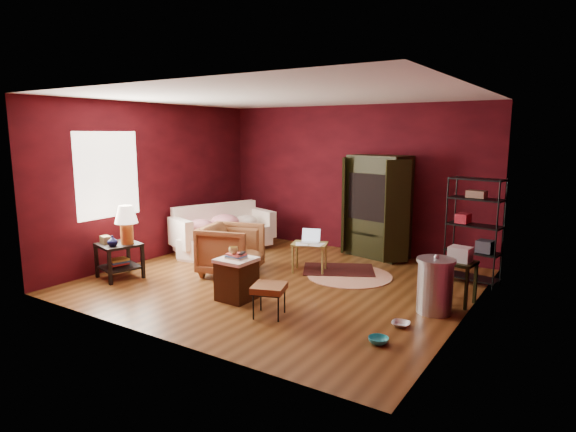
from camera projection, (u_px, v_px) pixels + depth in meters
name	position (u px, v px, depth m)	size (l,w,h in m)	color
room	(278.00, 192.00, 7.25)	(5.54, 5.04, 2.84)	brown
sofa	(220.00, 232.00, 9.33)	(1.94, 0.57, 0.76)	white
armchair	(231.00, 247.00, 7.79)	(0.87, 0.81, 0.89)	black
pet_bowl_steel	(401.00, 318.00, 5.71)	(0.22, 0.05, 0.22)	silver
pet_bowl_turquoise	(379.00, 334.00, 5.25)	(0.22, 0.07, 0.22)	#28B3BE
vase	(113.00, 241.00, 7.37)	(0.16, 0.17, 0.16)	#0B0F38
mug	(233.00, 249.00, 6.53)	(0.13, 0.10, 0.13)	#D5BE68
side_table	(123.00, 235.00, 7.53)	(0.72, 0.72, 1.16)	black
sofa_cushions	(222.00, 231.00, 9.33)	(1.39, 2.11, 0.82)	white
hamper	(237.00, 278.00, 6.61)	(0.49, 0.49, 0.67)	#43240F
footstool	(269.00, 289.00, 6.00)	(0.51, 0.51, 0.41)	black
rug_round	(350.00, 276.00, 7.74)	(1.56, 1.56, 0.01)	beige
rug_oriental	(339.00, 270.00, 8.06)	(1.39, 1.23, 0.01)	#4B1614
laptop_desk	(310.00, 246.00, 7.92)	(0.67, 0.58, 0.70)	#9C9247
tv_armoire	(377.00, 205.00, 8.82)	(1.44, 0.99, 1.88)	black
wire_shelving	(475.00, 226.00, 7.24)	(0.83, 0.46, 1.62)	black
small_stand	(460.00, 261.00, 6.40)	(0.44, 0.44, 0.79)	black
trash_can	(435.00, 285.00, 6.13)	(0.50, 0.50, 0.76)	silver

